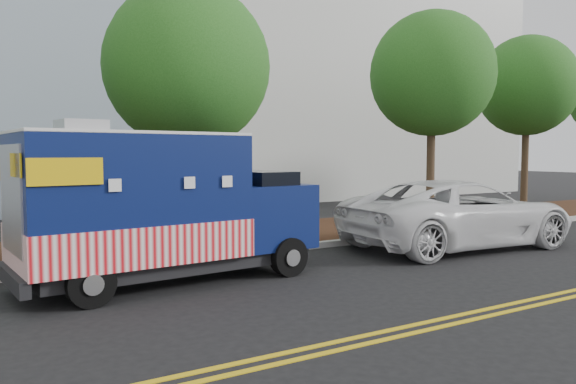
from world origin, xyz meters
TOP-DOWN VIEW (x-y plane):
  - ground at (0.00, 0.00)m, footprint 120.00×120.00m
  - curb at (0.00, 1.40)m, footprint 120.00×0.18m
  - mulch_strip at (0.00, 3.50)m, footprint 120.00×4.00m
  - centerline_near at (0.00, -4.45)m, footprint 120.00×0.10m
  - centerline_far at (0.00, -4.70)m, footprint 120.00×0.10m
  - tree_b at (0.35, 3.67)m, footprint 4.20×4.20m
  - tree_c at (8.16, 2.86)m, footprint 3.90×3.90m
  - tree_d at (13.91, 3.60)m, footprint 3.76×3.76m
  - food_truck at (-1.78, -0.21)m, footprint 5.63×2.48m
  - white_car at (5.88, -0.35)m, footprint 6.25×3.21m

SIDE VIEW (x-z plane):
  - ground at x=0.00m, z-range 0.00..0.00m
  - centerline_near at x=0.00m, z-range 0.00..0.01m
  - centerline_far at x=0.00m, z-range 0.00..0.01m
  - curb at x=0.00m, z-range 0.00..0.15m
  - mulch_strip at x=0.00m, z-range 0.00..0.15m
  - white_car at x=5.88m, z-range 0.00..1.69m
  - food_truck at x=-1.78m, z-range -0.14..2.76m
  - tree_b at x=0.35m, z-range 1.21..7.85m
  - tree_c at x=8.16m, z-range 1.43..8.21m
  - tree_d at x=13.91m, z-range 1.49..8.26m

